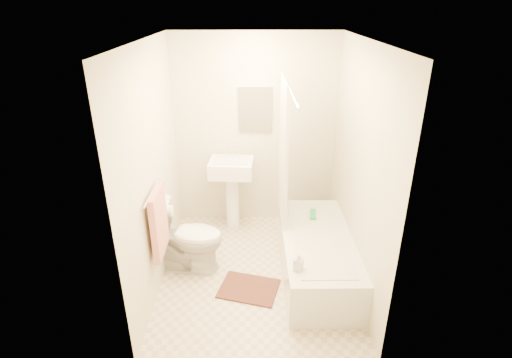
{
  "coord_description": "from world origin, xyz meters",
  "views": [
    {
      "loc": [
        -0.04,
        -3.55,
        2.72
      ],
      "look_at": [
        0.0,
        0.25,
        1.0
      ],
      "focal_mm": 28.0,
      "sensor_mm": 36.0,
      "label": 1
    }
  ],
  "objects_px": {
    "sink": "(232,192)",
    "bathtub": "(316,255)",
    "soap_bottle": "(298,262)",
    "bath_mat": "(249,289)",
    "toilet": "(187,237)"
  },
  "relations": [
    {
      "from": "sink",
      "to": "bathtub",
      "type": "xyz_separation_m",
      "value": [
        0.94,
        -0.97,
        -0.28
      ]
    },
    {
      "from": "bathtub",
      "to": "soap_bottle",
      "type": "relative_size",
      "value": 9.44
    },
    {
      "from": "bath_mat",
      "to": "toilet",
      "type": "bearing_deg",
      "value": 149.64
    },
    {
      "from": "sink",
      "to": "soap_bottle",
      "type": "distance_m",
      "value": 1.66
    },
    {
      "from": "toilet",
      "to": "soap_bottle",
      "type": "xyz_separation_m",
      "value": [
        1.12,
        -0.68,
        0.16
      ]
    },
    {
      "from": "toilet",
      "to": "sink",
      "type": "xyz_separation_m",
      "value": [
        0.45,
        0.85,
        0.12
      ]
    },
    {
      "from": "bath_mat",
      "to": "soap_bottle",
      "type": "distance_m",
      "value": 0.76
    },
    {
      "from": "toilet",
      "to": "soap_bottle",
      "type": "relative_size",
      "value": 4.56
    },
    {
      "from": "soap_bottle",
      "to": "bath_mat",
      "type": "bearing_deg",
      "value": 147.86
    },
    {
      "from": "toilet",
      "to": "bath_mat",
      "type": "relative_size",
      "value": 1.37
    },
    {
      "from": "sink",
      "to": "soap_bottle",
      "type": "height_order",
      "value": "sink"
    },
    {
      "from": "bathtub",
      "to": "soap_bottle",
      "type": "bearing_deg",
      "value": -115.47
    },
    {
      "from": "toilet",
      "to": "bathtub",
      "type": "height_order",
      "value": "toilet"
    },
    {
      "from": "bathtub",
      "to": "soap_bottle",
      "type": "xyz_separation_m",
      "value": [
        -0.27,
        -0.56,
        0.32
      ]
    },
    {
      "from": "sink",
      "to": "bathtub",
      "type": "bearing_deg",
      "value": -42.02
    }
  ]
}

